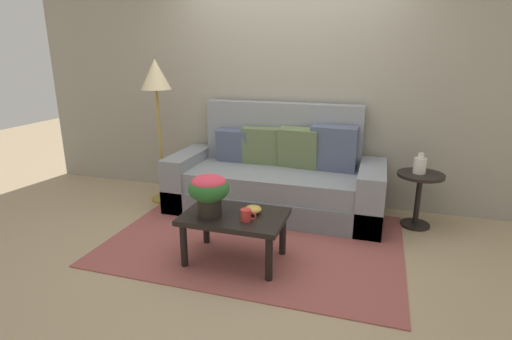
{
  "coord_description": "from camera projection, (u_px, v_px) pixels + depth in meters",
  "views": [
    {
      "loc": [
        1.01,
        -3.3,
        1.69
      ],
      "look_at": [
        -0.04,
        0.07,
        0.64
      ],
      "focal_mm": 28.07,
      "sensor_mm": 36.0,
      "label": 1
    }
  ],
  "objects": [
    {
      "name": "snack_bowl",
      "position": [
        253.0,
        209.0,
        3.24
      ],
      "size": [
        0.14,
        0.14,
        0.07
      ],
      "color": "gold",
      "rests_on": "coffee_table"
    },
    {
      "name": "couch",
      "position": [
        277.0,
        180.0,
        4.33
      ],
      "size": [
        2.27,
        0.87,
        1.15
      ],
      "color": "slate",
      "rests_on": "ground"
    },
    {
      "name": "side_table",
      "position": [
        419.0,
        190.0,
        3.92
      ],
      "size": [
        0.44,
        0.44,
        0.55
      ],
      "color": "black",
      "rests_on": "ground"
    },
    {
      "name": "area_rug",
      "position": [
        256.0,
        239.0,
        3.73
      ],
      "size": [
        2.62,
        1.86,
        0.01
      ],
      "primitive_type": "cube",
      "color": "#994C47",
      "rests_on": "ground"
    },
    {
      "name": "coffee_mug",
      "position": [
        246.0,
        215.0,
        3.11
      ],
      "size": [
        0.13,
        0.08,
        0.1
      ],
      "color": "red",
      "rests_on": "coffee_table"
    },
    {
      "name": "coffee_table",
      "position": [
        234.0,
        222.0,
        3.26
      ],
      "size": [
        0.83,
        0.55,
        0.42
      ],
      "color": "black",
      "rests_on": "ground"
    },
    {
      "name": "ground_plane",
      "position": [
        258.0,
        236.0,
        3.79
      ],
      "size": [
        14.0,
        14.0,
        0.0
      ],
      "primitive_type": "plane",
      "color": "tan"
    },
    {
      "name": "wall_back",
      "position": [
        289.0,
        82.0,
        4.47
      ],
      "size": [
        6.4,
        0.12,
        2.72
      ],
      "primitive_type": "cube",
      "color": "gray",
      "rests_on": "ground"
    },
    {
      "name": "table_vase",
      "position": [
        420.0,
        165.0,
        3.86
      ],
      "size": [
        0.12,
        0.12,
        0.2
      ],
      "color": "silver",
      "rests_on": "side_table"
    },
    {
      "name": "floor_lamp",
      "position": [
        156.0,
        85.0,
        4.35
      ],
      "size": [
        0.33,
        0.33,
        1.61
      ],
      "color": "olive",
      "rests_on": "ground"
    },
    {
      "name": "potted_plant",
      "position": [
        209.0,
        190.0,
        3.16
      ],
      "size": [
        0.33,
        0.33,
        0.34
      ],
      "color": "black",
      "rests_on": "coffee_table"
    }
  ]
}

